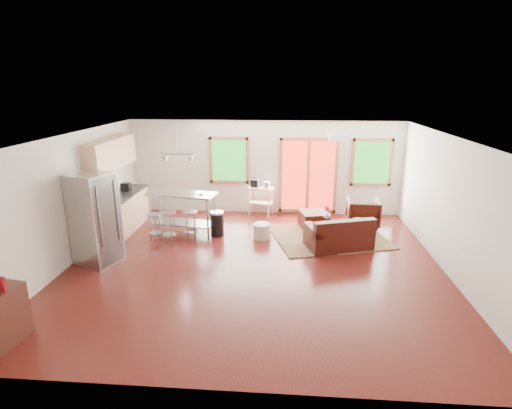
# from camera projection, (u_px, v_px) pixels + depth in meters

# --- Properties ---
(floor) EXTENTS (7.50, 7.00, 0.02)m
(floor) POSITION_uv_depth(u_px,v_px,m) (255.00, 265.00, 8.15)
(floor) COLOR #390E0C
(floor) RESTS_ON ground
(ceiling) EXTENTS (7.50, 7.00, 0.02)m
(ceiling) POSITION_uv_depth(u_px,v_px,m) (255.00, 136.00, 7.38)
(ceiling) COLOR silver
(ceiling) RESTS_ON ground
(back_wall) EXTENTS (7.50, 0.02, 2.60)m
(back_wall) POSITION_uv_depth(u_px,v_px,m) (265.00, 168.00, 11.11)
(back_wall) COLOR beige
(back_wall) RESTS_ON ground
(left_wall) EXTENTS (0.02, 7.00, 2.60)m
(left_wall) POSITION_uv_depth(u_px,v_px,m) (69.00, 200.00, 8.05)
(left_wall) COLOR beige
(left_wall) RESTS_ON ground
(right_wall) EXTENTS (0.02, 7.00, 2.60)m
(right_wall) POSITION_uv_depth(u_px,v_px,m) (454.00, 209.00, 7.49)
(right_wall) COLOR beige
(right_wall) RESTS_ON ground
(front_wall) EXTENTS (7.50, 0.02, 2.60)m
(front_wall) POSITION_uv_depth(u_px,v_px,m) (229.00, 296.00, 4.42)
(front_wall) COLOR beige
(front_wall) RESTS_ON ground
(window_left) EXTENTS (1.10, 0.05, 1.30)m
(window_left) POSITION_uv_depth(u_px,v_px,m) (229.00, 160.00, 11.08)
(window_left) COLOR #1B611B
(window_left) RESTS_ON back_wall
(french_doors) EXTENTS (1.60, 0.05, 2.10)m
(french_doors) POSITION_uv_depth(u_px,v_px,m) (308.00, 176.00, 11.03)
(french_doors) COLOR red
(french_doors) RESTS_ON back_wall
(window_right) EXTENTS (1.10, 0.05, 1.30)m
(window_right) POSITION_uv_depth(u_px,v_px,m) (372.00, 162.00, 10.79)
(window_right) COLOR #1B611B
(window_right) RESTS_ON back_wall
(rug) EXTENTS (3.01, 2.60, 0.03)m
(rug) POSITION_uv_depth(u_px,v_px,m) (330.00, 237.00, 9.57)
(rug) COLOR #4B633D
(rug) RESTS_ON floor
(loveseat) EXTENTS (1.56, 1.16, 0.74)m
(loveseat) POSITION_uv_depth(u_px,v_px,m) (339.00, 236.00, 8.89)
(loveseat) COLOR black
(loveseat) RESTS_ON floor
(coffee_table) EXTENTS (1.04, 0.78, 0.37)m
(coffee_table) POSITION_uv_depth(u_px,v_px,m) (343.00, 226.00, 9.46)
(coffee_table) COLOR #391913
(coffee_table) RESTS_ON floor
(armchair) EXTENTS (0.82, 0.77, 0.81)m
(armchair) POSITION_uv_depth(u_px,v_px,m) (363.00, 211.00, 10.25)
(armchair) COLOR black
(armchair) RESTS_ON floor
(ottoman) EXTENTS (0.80, 0.80, 0.43)m
(ottoman) POSITION_uv_depth(u_px,v_px,m) (314.00, 220.00, 10.16)
(ottoman) COLOR black
(ottoman) RESTS_ON floor
(pouf) EXTENTS (0.43, 0.43, 0.36)m
(pouf) POSITION_uv_depth(u_px,v_px,m) (262.00, 231.00, 9.50)
(pouf) COLOR beige
(pouf) RESTS_ON floor
(vase) EXTENTS (0.24, 0.25, 0.32)m
(vase) POSITION_uv_depth(u_px,v_px,m) (327.00, 214.00, 9.69)
(vase) COLOR silver
(vase) RESTS_ON coffee_table
(cabinets) EXTENTS (0.64, 2.24, 2.30)m
(cabinets) POSITION_uv_depth(u_px,v_px,m) (119.00, 195.00, 9.76)
(cabinets) COLOR tan
(cabinets) RESTS_ON floor
(refrigerator) EXTENTS (0.96, 0.94, 1.87)m
(refrigerator) POSITION_uv_depth(u_px,v_px,m) (95.00, 219.00, 8.05)
(refrigerator) COLOR #B7BABC
(refrigerator) RESTS_ON floor
(island) EXTENTS (1.70, 0.90, 1.02)m
(island) POSITION_uv_depth(u_px,v_px,m) (182.00, 206.00, 9.68)
(island) COLOR #B7BABC
(island) RESTS_ON floor
(cup) EXTENTS (0.15, 0.13, 0.13)m
(cup) POSITION_uv_depth(u_px,v_px,m) (201.00, 195.00, 9.42)
(cup) COLOR silver
(cup) RESTS_ON island
(bar_stool_a) EXTENTS (0.38, 0.38, 0.66)m
(bar_stool_a) POSITION_uv_depth(u_px,v_px,m) (154.00, 221.00, 9.25)
(bar_stool_a) COLOR #B7BABC
(bar_stool_a) RESTS_ON floor
(bar_stool_b) EXTENTS (0.40, 0.40, 0.77)m
(bar_stool_b) POSITION_uv_depth(u_px,v_px,m) (168.00, 220.00, 9.05)
(bar_stool_b) COLOR #B7BABC
(bar_stool_b) RESTS_ON floor
(bar_stool_c) EXTENTS (0.41, 0.41, 0.70)m
(bar_stool_c) POSITION_uv_depth(u_px,v_px,m) (191.00, 219.00, 9.30)
(bar_stool_c) COLOR #B7BABC
(bar_stool_c) RESTS_ON floor
(trash_can) EXTENTS (0.34, 0.34, 0.60)m
(trash_can) POSITION_uv_depth(u_px,v_px,m) (217.00, 224.00, 9.64)
(trash_can) COLOR black
(trash_can) RESTS_ON floor
(kitchen_cart) EXTENTS (0.76, 0.61, 1.02)m
(kitchen_cart) POSITION_uv_depth(u_px,v_px,m) (260.00, 191.00, 11.02)
(kitchen_cart) COLOR tan
(kitchen_cart) RESTS_ON floor
(ceiling_flush) EXTENTS (0.35, 0.35, 0.12)m
(ceiling_flush) POSITION_uv_depth(u_px,v_px,m) (338.00, 137.00, 7.86)
(ceiling_flush) COLOR white
(ceiling_flush) RESTS_ON ceiling
(pendant_light) EXTENTS (0.80, 0.18, 0.79)m
(pendant_light) POSITION_uv_depth(u_px,v_px,m) (178.00, 158.00, 9.16)
(pendant_light) COLOR gray
(pendant_light) RESTS_ON ceiling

